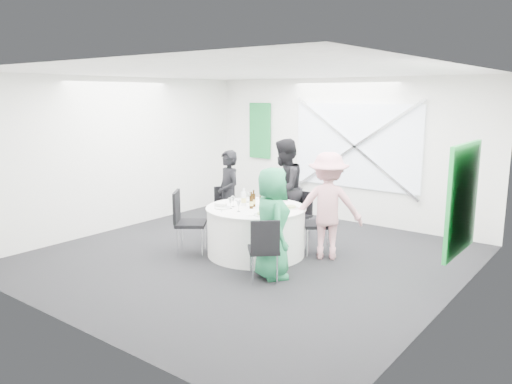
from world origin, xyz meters
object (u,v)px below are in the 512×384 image
Objects in this scene: green_water_bottle at (271,201)px; chair_front_right at (264,246)px; chair_back_left at (227,208)px; chair_back at (300,211)px; chair_front_left at (185,217)px; person_man_back_left at (228,195)px; banquet_table at (256,231)px; person_woman_pink at (328,206)px; person_man_back at (284,189)px; person_woman_green at (272,223)px; clear_water_bottle at (244,199)px; chair_back_right at (325,218)px.

chair_front_right is at bearing -58.44° from green_water_bottle.
chair_back is at bearing -31.12° from chair_back_left.
chair_front_left is at bearing -114.56° from chair_back.
chair_back is 0.53× the size of person_man_back_left.
banquet_table is 1.13m from chair_front_left.
chair_back_left is 1.37m from green_water_bottle.
banquet_table is at bearing -0.00° from person_woman_pink.
person_woman_green is at bearing 19.07° from person_man_back.
person_woman_pink is 5.87× the size of clear_water_bottle.
green_water_bottle is at bearing 2.46° from person_woman_pink.
chair_back is 2.02m from person_woman_green.
banquet_table is 1.91× the size of chair_back.
clear_water_bottle reaches higher than chair_back_left.
chair_back is 1.20m from green_water_bottle.
banquet_table is 1.21m from chair_back.
banquet_table is at bearing -0.00° from person_man_back.
green_water_bottle is at bearing -84.93° from chair_back_right.
chair_front_left is 0.65× the size of person_man_back_left.
clear_water_bottle is (-1.06, -0.69, 0.29)m from chair_back_right.
green_water_bottle is at bearing 14.40° from clear_water_bottle.
person_man_back_left reaches higher than chair_back_right.
chair_back_right is 1.80m from person_man_back_left.
banquet_table is at bearing 0.00° from person_woman_green.
chair_front_right is at bearing -100.99° from chair_back_left.
chair_front_right reaches higher than chair_back.
person_man_back reaches higher than clear_water_bottle.
clear_water_bottle reaches higher than chair_front_left.
green_water_bottle is (1.26, -0.42, 0.36)m from chair_back_left.
chair_back_right reaches higher than chair_front_right.
person_man_back_left reaches higher than chair_front_left.
green_water_bottle is (-0.60, 0.98, 0.36)m from chair_front_right.
person_woman_pink reaches higher than clear_water_bottle.
person_man_back is 1.09m from clear_water_bottle.
chair_back reaches higher than banquet_table.
chair_front_left is 2.22m from person_woman_pink.
green_water_bottle is (1.16, -0.35, 0.10)m from person_man_back_left.
person_man_back_left is at bearing -59.78° from person_man_back.
chair_back is at bearing -162.48° from chair_back_right.
person_woman_pink is at bearing 25.30° from clear_water_bottle.
person_man_back_left is at bearing -139.23° from chair_back.
chair_back_left is 1.03m from clear_water_bottle.
chair_back_left is 2.02m from person_woman_pink.
chair_back_right reaches higher than banquet_table.
chair_front_left is at bearing -143.84° from banquet_table.
person_woman_pink reaches higher than banquet_table.
person_woman_pink is 1.31m from clear_water_bottle.
person_woman_green is (0.72, -1.86, 0.29)m from chair_back.
person_man_back_left is at bearing 7.74° from person_woman_green.
clear_water_bottle is (-0.45, -0.11, -0.01)m from green_water_bottle.
chair_front_right is (-0.02, -1.56, -0.07)m from chair_back_right.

